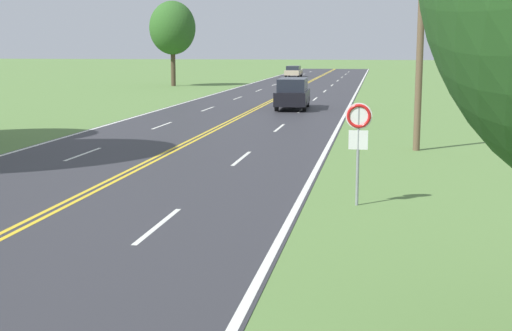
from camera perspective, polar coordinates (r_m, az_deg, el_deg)
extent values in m
cube|color=silver|center=(14.82, -7.82, -4.77)|extent=(0.12, 3.00, 0.00)
cube|color=silver|center=(23.38, -1.17, 0.58)|extent=(0.12, 3.00, 0.00)
cube|color=silver|center=(32.18, 1.88, 3.03)|extent=(0.12, 3.00, 0.00)
cube|color=silver|center=(41.07, 3.62, 4.43)|extent=(0.12, 3.00, 0.00)
cube|color=silver|center=(50.00, 4.74, 5.32)|extent=(0.12, 3.00, 0.00)
cube|color=silver|center=(58.95, 5.53, 5.95)|extent=(0.12, 3.00, 0.00)
cube|color=silver|center=(67.91, 6.11, 6.40)|extent=(0.12, 3.00, 0.00)
cube|color=silver|center=(76.88, 6.55, 6.75)|extent=(0.12, 3.00, 0.00)
cube|color=silver|center=(85.86, 6.90, 7.03)|extent=(0.12, 3.00, 0.00)
cube|color=silver|center=(94.84, 7.19, 7.25)|extent=(0.12, 3.00, 0.00)
cube|color=silver|center=(103.83, 7.42, 7.44)|extent=(0.12, 3.00, 0.00)
cube|color=silver|center=(25.01, -13.64, 0.90)|extent=(0.12, 3.00, 0.00)
cube|color=silver|center=(33.38, -7.53, 3.19)|extent=(0.12, 3.00, 0.00)
cube|color=silver|center=(42.02, -3.88, 4.54)|extent=(0.12, 3.00, 0.00)
cube|color=silver|center=(50.78, -1.48, 5.42)|extent=(0.12, 3.00, 0.00)
cube|color=silver|center=(59.61, 0.22, 6.03)|extent=(0.12, 3.00, 0.00)
cube|color=silver|center=(68.49, 1.48, 6.48)|extent=(0.12, 3.00, 0.00)
cube|color=silver|center=(77.39, 2.45, 6.82)|extent=(0.12, 3.00, 0.00)
cube|color=silver|center=(86.32, 3.23, 7.10)|extent=(0.12, 3.00, 0.00)
cube|color=silver|center=(95.26, 3.85, 7.32)|extent=(0.12, 3.00, 0.00)
cube|color=silver|center=(104.21, 4.38, 7.50)|extent=(0.12, 3.00, 0.00)
cylinder|color=gray|center=(16.53, 8.15, 0.79)|extent=(0.07, 0.07, 2.33)
cylinder|color=white|center=(16.39, 8.23, 3.94)|extent=(0.60, 0.02, 0.60)
torus|color=red|center=(16.38, 8.23, 3.94)|extent=(0.55, 0.07, 0.55)
cube|color=white|center=(16.46, 8.18, 2.04)|extent=(0.44, 0.02, 0.44)
cylinder|color=brown|center=(25.64, 12.98, 8.96)|extent=(0.24, 0.24, 7.01)
cylinder|color=#473828|center=(66.87, -6.64, 7.84)|extent=(0.42, 0.42, 3.52)
ellipsoid|color=#2D5B23|center=(66.87, -6.70, 10.89)|extent=(4.23, 4.23, 4.87)
cylinder|color=black|center=(40.43, 3.90, 4.81)|extent=(0.23, 0.70, 0.69)
cylinder|color=black|center=(40.56, 1.66, 4.85)|extent=(0.23, 0.70, 0.69)
cylinder|color=black|center=(43.40, 4.14, 5.13)|extent=(0.23, 0.70, 0.69)
cylinder|color=black|center=(43.51, 2.06, 5.16)|extent=(0.23, 0.70, 0.69)
cube|color=black|center=(41.94, 2.95, 5.48)|extent=(1.98, 4.88, 0.78)
cube|color=#1E232D|center=(41.89, 2.96, 6.50)|extent=(1.71, 3.43, 0.71)
cylinder|color=black|center=(87.43, 2.65, 7.33)|extent=(0.20, 0.64, 0.64)
cylinder|color=black|center=(87.26, 3.64, 7.32)|extent=(0.20, 0.64, 0.64)
cylinder|color=black|center=(84.56, 2.40, 7.26)|extent=(0.20, 0.64, 0.64)
cylinder|color=black|center=(84.38, 3.43, 7.24)|extent=(0.20, 0.64, 0.64)
cube|color=#C1B28E|center=(85.90, 3.03, 7.46)|extent=(1.73, 4.67, 0.57)
cube|color=#1E232D|center=(85.69, 3.02, 7.80)|extent=(1.51, 2.57, 0.48)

